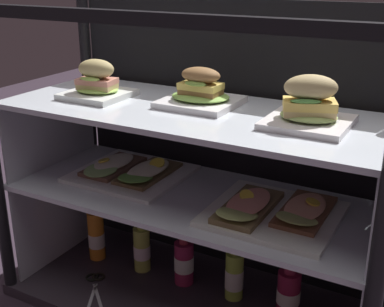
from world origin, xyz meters
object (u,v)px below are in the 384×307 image
juice_bottle_back_right (96,234)px  plated_roll_sandwich_far_left (309,108)px  open_sandwich_tray_far_left (273,211)px  juice_bottle_front_right_end (234,274)px  juice_bottle_back_left (142,248)px  juice_bottle_front_middle (184,261)px  kitchen_scissors (95,282)px  juice_bottle_tucked_behind (289,291)px  plated_roll_sandwich_near_right_corner (97,84)px  open_sandwich_tray_right_of_center (130,171)px  plated_roll_sandwich_mid_right (199,93)px

juice_bottle_back_right → plated_roll_sandwich_far_left: bearing=-2.5°
open_sandwich_tray_far_left → juice_bottle_front_right_end: size_ratio=1.59×
juice_bottle_back_left → open_sandwich_tray_far_left: bearing=-8.8°
juice_bottle_front_middle → kitchen_scissors: (-0.26, -0.15, -0.08)m
juice_bottle_tucked_behind → kitchen_scissors: juice_bottle_tucked_behind is taller
plated_roll_sandwich_near_right_corner → open_sandwich_tray_right_of_center: 0.30m
juice_bottle_back_left → juice_bottle_tucked_behind: bearing=1.3°
open_sandwich_tray_far_left → kitchen_scissors: open_sandwich_tray_far_left is taller
plated_roll_sandwich_near_right_corner → juice_bottle_front_middle: size_ratio=0.93×
plated_roll_sandwich_mid_right → juice_bottle_front_middle: size_ratio=1.05×
juice_bottle_front_middle → open_sandwich_tray_far_left: bearing=-13.6°
open_sandwich_tray_far_left → kitchen_scissors: 0.69m
open_sandwich_tray_far_left → open_sandwich_tray_right_of_center: bearing=174.0°
plated_roll_sandwich_near_right_corner → plated_roll_sandwich_mid_right: plated_roll_sandwich_near_right_corner is taller
plated_roll_sandwich_mid_right → juice_bottle_back_right: size_ratio=0.89×
plated_roll_sandwich_far_left → juice_bottle_front_middle: plated_roll_sandwich_far_left is taller
juice_bottle_back_left → kitchen_scissors: 0.19m
juice_bottle_front_middle → kitchen_scissors: juice_bottle_front_middle is taller
plated_roll_sandwich_near_right_corner → juice_bottle_front_right_end: size_ratio=0.85×
plated_roll_sandwich_mid_right → juice_bottle_tucked_behind: size_ratio=1.00×
open_sandwich_tray_far_left → juice_bottle_tucked_behind: (0.04, 0.09, -0.29)m
juice_bottle_back_right → kitchen_scissors: size_ratio=1.27×
juice_bottle_tucked_behind → kitchen_scissors: size_ratio=1.14×
juice_bottle_back_left → juice_bottle_front_right_end: (0.34, 0.01, -0.00)m
open_sandwich_tray_right_of_center → juice_bottle_front_right_end: open_sandwich_tray_right_of_center is taller
juice_bottle_back_right → juice_bottle_back_left: size_ratio=1.07×
plated_roll_sandwich_mid_right → juice_bottle_back_left: 0.61m
juice_bottle_back_left → kitchen_scissors: bearing=-122.8°
plated_roll_sandwich_mid_right → juice_bottle_back_right: plated_roll_sandwich_mid_right is taller
plated_roll_sandwich_near_right_corner → juice_bottle_front_right_end: plated_roll_sandwich_near_right_corner is taller
open_sandwich_tray_far_left → juice_bottle_back_left: open_sandwich_tray_far_left is taller
plated_roll_sandwich_near_right_corner → kitchen_scissors: plated_roll_sandwich_near_right_corner is taller
juice_bottle_front_right_end → kitchen_scissors: size_ratio=1.17×
plated_roll_sandwich_near_right_corner → juice_bottle_back_left: plated_roll_sandwich_near_right_corner is taller
plated_roll_sandwich_near_right_corner → juice_bottle_back_left: size_ratio=0.85×
open_sandwich_tray_far_left → juice_bottle_back_right: open_sandwich_tray_far_left is taller
juice_bottle_back_right → juice_bottle_tucked_behind: bearing=2.1°
juice_bottle_back_left → juice_bottle_front_right_end: juice_bottle_back_left is taller
plated_roll_sandwich_far_left → open_sandwich_tray_right_of_center: (-0.57, 0.03, -0.29)m
kitchen_scissors → plated_roll_sandwich_near_right_corner: bearing=88.9°
plated_roll_sandwich_near_right_corner → open_sandwich_tray_right_of_center: plated_roll_sandwich_near_right_corner is taller
plated_roll_sandwich_mid_right → juice_bottle_tucked_behind: (0.30, 0.01, -0.57)m
juice_bottle_back_right → juice_bottle_front_middle: 0.35m
juice_bottle_front_right_end → juice_bottle_back_right: bearing=-177.6°
kitchen_scissors → juice_bottle_tucked_behind: bearing=14.3°
plated_roll_sandwich_near_right_corner → open_sandwich_tray_right_of_center: (0.07, 0.05, -0.29)m
juice_bottle_front_middle → plated_roll_sandwich_near_right_corner: bearing=-164.4°
plated_roll_sandwich_far_left → juice_bottle_back_right: bearing=177.5°
plated_roll_sandwich_far_left → juice_bottle_back_right: size_ratio=0.88×
plated_roll_sandwich_near_right_corner → kitchen_scissors: bearing=-91.1°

